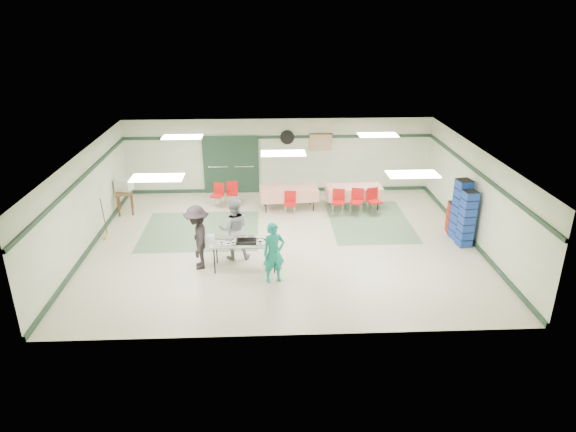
{
  "coord_description": "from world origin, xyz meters",
  "views": [
    {
      "loc": [
        -0.47,
        -13.46,
        6.37
      ],
      "look_at": [
        0.12,
        -0.3,
        0.97
      ],
      "focal_mm": 32.0,
      "sensor_mm": 36.0,
      "label": 1
    }
  ],
  "objects_px": {
    "dining_table_b": "(289,193)",
    "chair_d": "(290,201)",
    "serving_table": "(245,243)",
    "volunteer_teal": "(274,253)",
    "crate_stack_red": "(454,217)",
    "chair_loose_a": "(232,191)",
    "volunteer_dark": "(198,237)",
    "chair_loose_b": "(218,193)",
    "dining_table_a": "(354,192)",
    "crate_stack_blue_b": "(467,219)",
    "volunteer_grey": "(234,229)",
    "chair_c": "(373,198)",
    "chair_b": "(338,199)",
    "crate_stack_blue_a": "(461,210)",
    "broom": "(104,217)",
    "office_printer": "(124,184)",
    "chair_a": "(357,199)",
    "printer_table": "(124,194)"
  },
  "relations": [
    {
      "from": "crate_stack_blue_b",
      "to": "chair_d",
      "type": "bearing_deg",
      "value": 152.25
    },
    {
      "from": "chair_loose_a",
      "to": "broom",
      "type": "bearing_deg",
      "value": -143.77
    },
    {
      "from": "volunteer_teal",
      "to": "chair_loose_b",
      "type": "distance_m",
      "value": 5.5
    },
    {
      "from": "volunteer_dark",
      "to": "crate_stack_red",
      "type": "xyz_separation_m",
      "value": [
        7.41,
        1.94,
        -0.38
      ]
    },
    {
      "from": "serving_table",
      "to": "chair_loose_a",
      "type": "distance_m",
      "value": 4.72
    },
    {
      "from": "volunteer_dark",
      "to": "chair_a",
      "type": "distance_m",
      "value": 5.92
    },
    {
      "from": "volunteer_teal",
      "to": "volunteer_grey",
      "type": "height_order",
      "value": "volunteer_grey"
    },
    {
      "from": "chair_b",
      "to": "broom",
      "type": "relative_size",
      "value": 0.68
    },
    {
      "from": "dining_table_b",
      "to": "crate_stack_blue_a",
      "type": "relative_size",
      "value": 1.08
    },
    {
      "from": "dining_table_a",
      "to": "crate_stack_red",
      "type": "height_order",
      "value": "crate_stack_red"
    },
    {
      "from": "chair_b",
      "to": "crate_stack_blue_a",
      "type": "distance_m",
      "value": 3.88
    },
    {
      "from": "volunteer_teal",
      "to": "chair_c",
      "type": "bearing_deg",
      "value": 35.94
    },
    {
      "from": "volunteer_teal",
      "to": "crate_stack_red",
      "type": "bearing_deg",
      "value": 10.21
    },
    {
      "from": "crate_stack_red",
      "to": "chair_b",
      "type": "bearing_deg",
      "value": 154.07
    },
    {
      "from": "chair_loose_b",
      "to": "crate_stack_red",
      "type": "distance_m",
      "value": 7.66
    },
    {
      "from": "chair_b",
      "to": "chair_d",
      "type": "distance_m",
      "value": 1.58
    },
    {
      "from": "crate_stack_red",
      "to": "chair_d",
      "type": "bearing_deg",
      "value": 161.87
    },
    {
      "from": "dining_table_b",
      "to": "chair_b",
      "type": "relative_size",
      "value": 2.3
    },
    {
      "from": "chair_c",
      "to": "chair_loose_a",
      "type": "bearing_deg",
      "value": 148.37
    },
    {
      "from": "volunteer_dark",
      "to": "printer_table",
      "type": "bearing_deg",
      "value": -152.73
    },
    {
      "from": "chair_c",
      "to": "office_printer",
      "type": "bearing_deg",
      "value": 156.87
    },
    {
      "from": "chair_b",
      "to": "crate_stack_blue_b",
      "type": "relative_size",
      "value": 0.51
    },
    {
      "from": "crate_stack_red",
      "to": "crate_stack_blue_b",
      "type": "distance_m",
      "value": 1.03
    },
    {
      "from": "chair_loose_a",
      "to": "serving_table",
      "type": "bearing_deg",
      "value": -82.43
    },
    {
      "from": "chair_loose_b",
      "to": "printer_table",
      "type": "height_order",
      "value": "chair_loose_b"
    },
    {
      "from": "chair_loose_b",
      "to": "chair_c",
      "type": "bearing_deg",
      "value": 14.8
    },
    {
      "from": "volunteer_grey",
      "to": "printer_table",
      "type": "bearing_deg",
      "value": -48.38
    },
    {
      "from": "dining_table_a",
      "to": "crate_stack_blue_b",
      "type": "relative_size",
      "value": 1.13
    },
    {
      "from": "serving_table",
      "to": "chair_d",
      "type": "bearing_deg",
      "value": 70.57
    },
    {
      "from": "chair_c",
      "to": "chair_loose_a",
      "type": "height_order",
      "value": "chair_c"
    },
    {
      "from": "volunteer_teal",
      "to": "broom",
      "type": "xyz_separation_m",
      "value": [
        -4.92,
        2.79,
        -0.13
      ]
    },
    {
      "from": "volunteer_dark",
      "to": "printer_table",
      "type": "relative_size",
      "value": 1.87
    },
    {
      "from": "dining_table_b",
      "to": "chair_d",
      "type": "bearing_deg",
      "value": -92.18
    },
    {
      "from": "volunteer_dark",
      "to": "chair_loose_b",
      "type": "height_order",
      "value": "volunteer_dark"
    },
    {
      "from": "serving_table",
      "to": "office_printer",
      "type": "relative_size",
      "value": 3.66
    },
    {
      "from": "volunteer_teal",
      "to": "crate_stack_red",
      "type": "relative_size",
      "value": 1.62
    },
    {
      "from": "volunteer_dark",
      "to": "printer_table",
      "type": "distance_m",
      "value": 4.95
    },
    {
      "from": "volunteer_teal",
      "to": "crate_stack_red",
      "type": "distance_m",
      "value": 6.12
    },
    {
      "from": "office_printer",
      "to": "dining_table_b",
      "type": "bearing_deg",
      "value": 10.38
    },
    {
      "from": "printer_table",
      "to": "dining_table_a",
      "type": "bearing_deg",
      "value": -12.82
    },
    {
      "from": "chair_b",
      "to": "chair_c",
      "type": "relative_size",
      "value": 0.97
    },
    {
      "from": "volunteer_grey",
      "to": "chair_d",
      "type": "bearing_deg",
      "value": -124.28
    },
    {
      "from": "serving_table",
      "to": "chair_loose_b",
      "type": "distance_m",
      "value": 4.6
    },
    {
      "from": "volunteer_dark",
      "to": "crate_stack_red",
      "type": "bearing_deg",
      "value": 96.22
    },
    {
      "from": "chair_d",
      "to": "printer_table",
      "type": "xyz_separation_m",
      "value": [
        -5.44,
        0.49,
        0.14
      ]
    },
    {
      "from": "chair_b",
      "to": "crate_stack_blue_a",
      "type": "relative_size",
      "value": 0.47
    },
    {
      "from": "broom",
      "to": "office_printer",
      "type": "bearing_deg",
      "value": 85.06
    },
    {
      "from": "volunteer_dark",
      "to": "chair_loose_a",
      "type": "distance_m",
      "value": 4.63
    },
    {
      "from": "volunteer_grey",
      "to": "crate_stack_blue_b",
      "type": "relative_size",
      "value": 1.03
    },
    {
      "from": "chair_d",
      "to": "chair_loose_a",
      "type": "bearing_deg",
      "value": 155.08
    }
  ]
}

